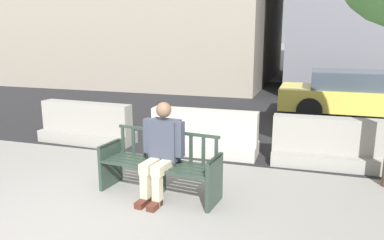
{
  "coord_description": "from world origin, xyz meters",
  "views": [
    {
      "loc": [
        2.5,
        -3.37,
        2.19
      ],
      "look_at": [
        0.57,
        2.65,
        0.75
      ],
      "focal_mm": 35.0,
      "sensor_mm": 36.0,
      "label": 1
    }
  ],
  "objects_px": {
    "jersey_barrier_centre": "(204,136)",
    "car_taxi_near": "(360,95)",
    "jersey_barrier_left": "(87,126)",
    "seated_person": "(161,149)",
    "jersey_barrier_right": "(333,147)",
    "street_bench": "(160,167)"
  },
  "relations": [
    {
      "from": "seated_person",
      "to": "car_taxi_near",
      "type": "xyz_separation_m",
      "value": [
        3.12,
        6.14,
        -0.03
      ]
    },
    {
      "from": "car_taxi_near",
      "to": "street_bench",
      "type": "bearing_deg",
      "value": -117.6
    },
    {
      "from": "jersey_barrier_right",
      "to": "car_taxi_near",
      "type": "bearing_deg",
      "value": 78.54
    },
    {
      "from": "street_bench",
      "to": "jersey_barrier_left",
      "type": "height_order",
      "value": "street_bench"
    },
    {
      "from": "jersey_barrier_centre",
      "to": "seated_person",
      "type": "bearing_deg",
      "value": -90.49
    },
    {
      "from": "seated_person",
      "to": "jersey_barrier_left",
      "type": "height_order",
      "value": "seated_person"
    },
    {
      "from": "jersey_barrier_right",
      "to": "jersey_barrier_left",
      "type": "bearing_deg",
      "value": -179.98
    },
    {
      "from": "jersey_barrier_centre",
      "to": "jersey_barrier_left",
      "type": "relative_size",
      "value": 0.99
    },
    {
      "from": "street_bench",
      "to": "jersey_barrier_left",
      "type": "distance_m",
      "value": 3.14
    },
    {
      "from": "seated_person",
      "to": "jersey_barrier_right",
      "type": "height_order",
      "value": "seated_person"
    },
    {
      "from": "jersey_barrier_left",
      "to": "jersey_barrier_right",
      "type": "relative_size",
      "value": 1.0
    },
    {
      "from": "jersey_barrier_right",
      "to": "street_bench",
      "type": "bearing_deg",
      "value": -139.98
    },
    {
      "from": "street_bench",
      "to": "car_taxi_near",
      "type": "relative_size",
      "value": 0.42
    },
    {
      "from": "car_taxi_near",
      "to": "jersey_barrier_centre",
      "type": "bearing_deg",
      "value": -127.17
    },
    {
      "from": "jersey_barrier_left",
      "to": "car_taxi_near",
      "type": "distance_m",
      "value": 6.98
    },
    {
      "from": "street_bench",
      "to": "jersey_barrier_right",
      "type": "xyz_separation_m",
      "value": [
        2.34,
        1.97,
        -0.06
      ]
    },
    {
      "from": "seated_person",
      "to": "jersey_barrier_left",
      "type": "bearing_deg",
      "value": 141.01
    },
    {
      "from": "jersey_barrier_left",
      "to": "car_taxi_near",
      "type": "height_order",
      "value": "car_taxi_near"
    },
    {
      "from": "seated_person",
      "to": "jersey_barrier_right",
      "type": "distance_m",
      "value": 3.08
    },
    {
      "from": "jersey_barrier_centre",
      "to": "car_taxi_near",
      "type": "xyz_separation_m",
      "value": [
        3.1,
        4.09,
        0.32
      ]
    },
    {
      "from": "jersey_barrier_left",
      "to": "jersey_barrier_right",
      "type": "xyz_separation_m",
      "value": [
        4.8,
        0.0,
        0.0
      ]
    },
    {
      "from": "seated_person",
      "to": "jersey_barrier_centre",
      "type": "relative_size",
      "value": 0.65
    }
  ]
}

